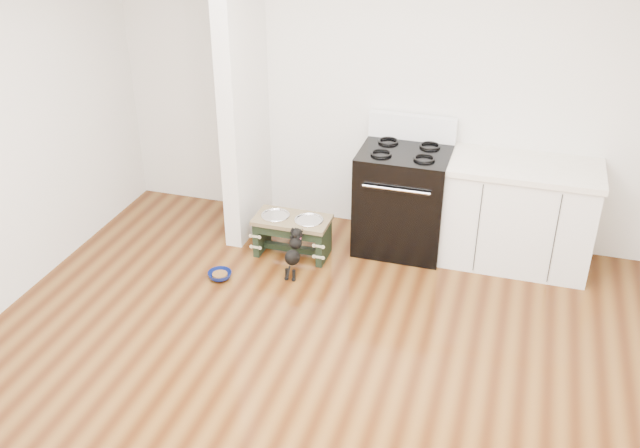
{
  "coord_description": "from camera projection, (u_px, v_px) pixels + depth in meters",
  "views": [
    {
      "loc": [
        1.18,
        -3.35,
        3.25
      ],
      "look_at": [
        -0.27,
        1.41,
        0.53
      ],
      "focal_mm": 40.0,
      "sensor_mm": 36.0,
      "label": 1
    }
  ],
  "objects": [
    {
      "name": "ground",
      "position": [
        298.0,
        398.0,
        4.68
      ],
      "size": [
        5.0,
        5.0,
        0.0
      ],
      "primitive_type": "plane",
      "color": "#421F0B",
      "rests_on": "ground"
    },
    {
      "name": "room_shell",
      "position": [
        293.0,
        174.0,
        3.9
      ],
      "size": [
        5.0,
        5.0,
        5.0
      ],
      "color": "silver",
      "rests_on": "ground"
    },
    {
      "name": "partition_wall",
      "position": [
        243.0,
        88.0,
        6.09
      ],
      "size": [
        0.15,
        0.8,
        2.7
      ],
      "primitive_type": "cube",
      "color": "silver",
      "rests_on": "ground"
    },
    {
      "name": "oven_range",
      "position": [
        403.0,
        198.0,
        6.19
      ],
      "size": [
        0.76,
        0.69,
        1.14
      ],
      "color": "black",
      "rests_on": "ground"
    },
    {
      "name": "cabinet_run",
      "position": [
        518.0,
        215.0,
        5.97
      ],
      "size": [
        1.24,
        0.64,
        0.91
      ],
      "color": "white",
      "rests_on": "ground"
    },
    {
      "name": "dog_feeder",
      "position": [
        292.0,
        229.0,
        6.17
      ],
      "size": [
        0.65,
        0.35,
        0.37
      ],
      "color": "black",
      "rests_on": "ground"
    },
    {
      "name": "puppy",
      "position": [
        294.0,
        251.0,
        5.9
      ],
      "size": [
        0.11,
        0.33,
        0.4
      ],
      "color": "black",
      "rests_on": "ground"
    },
    {
      "name": "floor_bowl",
      "position": [
        220.0,
        275.0,
        5.92
      ],
      "size": [
        0.25,
        0.25,
        0.06
      ],
      "rotation": [
        0.0,
        0.0,
        0.3
      ],
      "color": "#0B1653",
      "rests_on": "ground"
    }
  ]
}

